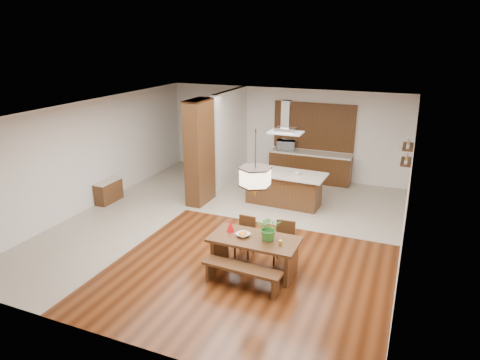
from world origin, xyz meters
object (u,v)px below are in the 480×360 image
at_px(dining_table, 254,247).
at_px(dining_bench, 242,277).
at_px(dining_chair_left, 244,237).
at_px(pendant_lantern, 255,164).
at_px(dining_chair_right, 284,244).
at_px(island_cup, 298,173).
at_px(foliage_plant, 269,228).
at_px(range_hood, 286,117).
at_px(kitchen_island, 284,188).
at_px(microwave, 286,145).
at_px(hallway_console, 109,191).
at_px(fruit_bowl, 243,235).

bearing_deg(dining_table, dining_bench, -90.63).
relative_size(dining_chair_left, pendant_lantern, 0.65).
xyz_separation_m(dining_chair_right, island_cup, (-0.56, 3.05, 0.55)).
xyz_separation_m(dining_bench, foliage_plant, (0.29, 0.67, 0.77)).
height_order(dining_table, foliage_plant, foliage_plant).
bearing_deg(foliage_plant, island_cup, 96.43).
relative_size(pendant_lantern, island_cup, 9.56).
bearing_deg(dining_chair_left, range_hood, 92.55).
relative_size(dining_bench, dining_chair_right, 1.73).
height_order(foliage_plant, range_hood, range_hood).
bearing_deg(foliage_plant, range_hood, 102.49).
relative_size(dining_bench, kitchen_island, 0.66).
distance_m(foliage_plant, microwave, 6.10).
relative_size(hallway_console, kitchen_island, 0.38).
relative_size(dining_table, dining_chair_right, 1.98).
relative_size(dining_bench, range_hood, 1.71).
height_order(kitchen_island, island_cup, island_cup).
bearing_deg(island_cup, microwave, 113.88).
bearing_deg(kitchen_island, dining_table, -79.61).
relative_size(dining_chair_left, dining_chair_right, 0.96).
bearing_deg(kitchen_island, dining_bench, -80.87).
distance_m(hallway_console, range_hood, 5.38).
bearing_deg(dining_table, range_hood, 98.05).
relative_size(dining_chair_right, microwave, 1.54).
xyz_separation_m(foliage_plant, kitchen_island, (-0.80, 3.62, -0.50)).
bearing_deg(island_cup, foliage_plant, -83.57).
bearing_deg(hallway_console, island_cup, 17.99).
distance_m(hallway_console, dining_chair_left, 4.92).
bearing_deg(dining_bench, dining_chair_right, 68.81).
bearing_deg(microwave, dining_chair_left, -95.13).
distance_m(dining_bench, microwave, 6.75).
height_order(dining_table, island_cup, island_cup).
bearing_deg(fruit_bowl, pendant_lantern, 3.11).
xyz_separation_m(dining_chair_left, kitchen_island, (-0.09, 3.12, 0.06)).
distance_m(hallway_console, microwave, 5.70).
xyz_separation_m(foliage_plant, island_cup, (-0.40, 3.54, 0.01)).
height_order(dining_chair_left, range_hood, range_hood).
xyz_separation_m(dining_table, microwave, (-1.17, 5.96, 0.57)).
distance_m(dining_chair_left, dining_chair_right, 0.88).
height_order(range_hood, island_cup, range_hood).
xyz_separation_m(dining_bench, microwave, (-1.16, 6.59, 0.89)).
relative_size(hallway_console, dining_chair_left, 1.04).
xyz_separation_m(fruit_bowl, island_cup, (0.12, 3.59, 0.23)).
relative_size(dining_chair_left, microwave, 1.47).
height_order(dining_bench, dining_chair_left, dining_chair_left).
bearing_deg(dining_chair_left, dining_bench, -69.11).
bearing_deg(kitchen_island, pendant_lantern, -79.61).
bearing_deg(dining_table, microwave, 101.08).
bearing_deg(pendant_lantern, hallway_console, 159.25).
bearing_deg(dining_chair_left, microwave, 98.69).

